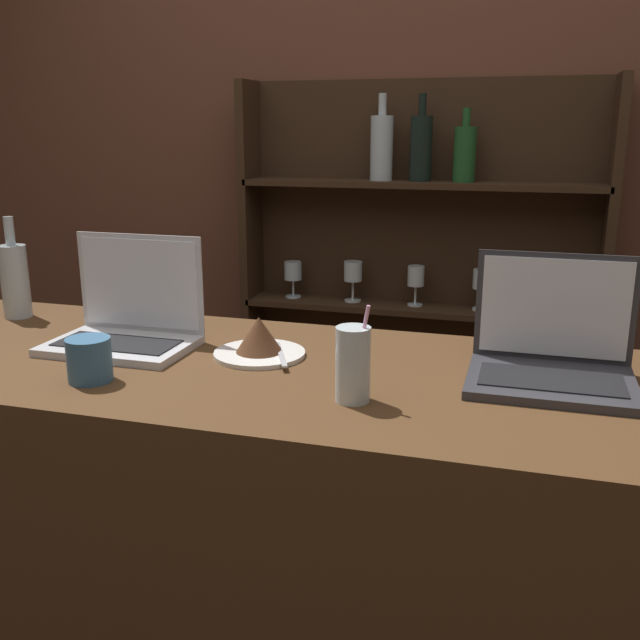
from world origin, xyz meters
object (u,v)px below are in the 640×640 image
laptop_near (128,321)px  cake_plate (259,341)px  water_glass (353,364)px  laptop_far (552,355)px  coffee_cup (89,360)px  wine_bottle_clear (15,279)px

laptop_near → cake_plate: (0.32, 0.01, -0.02)m
laptop_near → water_glass: size_ratio=1.76×
laptop_far → water_glass: 0.42m
laptop_near → coffee_cup: size_ratio=3.67×
laptop_far → coffee_cup: laptop_far is taller
laptop_near → wine_bottle_clear: bearing=161.2°
cake_plate → wine_bottle_clear: 0.76m
laptop_near → water_glass: (0.59, -0.20, 0.01)m
wine_bottle_clear → coffee_cup: bearing=-38.6°
cake_plate → wine_bottle_clear: wine_bottle_clear is taller
water_glass → wine_bottle_clear: wine_bottle_clear is taller
cake_plate → water_glass: bearing=-37.7°
laptop_far → wine_bottle_clear: (-1.36, 0.12, 0.05)m
laptop_far → water_glass: laptop_far is taller
laptop_far → water_glass: (-0.35, -0.22, 0.02)m
laptop_near → water_glass: bearing=-18.5°
water_glass → coffee_cup: 0.53m
coffee_cup → wine_bottle_clear: bearing=141.4°
cake_plate → coffee_cup: 0.36m
laptop_far → coffee_cup: (-0.88, -0.26, -0.01)m
coffee_cup → laptop_near: bearing=103.2°
water_glass → wine_bottle_clear: size_ratio=0.69×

